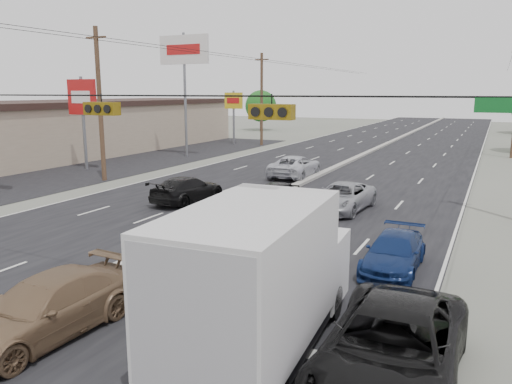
% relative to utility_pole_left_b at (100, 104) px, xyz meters
% --- Properties ---
extents(ground, '(200.00, 200.00, 0.00)m').
position_rel_utility_pole_left_b_xyz_m(ground, '(12.50, -15.00, -5.11)').
color(ground, '#606356').
rests_on(ground, ground).
extents(road_surface, '(20.00, 160.00, 0.02)m').
position_rel_utility_pole_left_b_xyz_m(road_surface, '(12.50, 15.00, -5.11)').
color(road_surface, black).
rests_on(road_surface, ground).
extents(center_median, '(0.50, 160.00, 0.20)m').
position_rel_utility_pole_left_b_xyz_m(center_median, '(12.50, 15.00, -5.01)').
color(center_median, gray).
rests_on(center_median, ground).
extents(strip_mall, '(12.00, 42.00, 4.60)m').
position_rel_utility_pole_left_b_xyz_m(strip_mall, '(-13.50, 10.00, -2.81)').
color(strip_mall, tan).
rests_on(strip_mall, ground).
extents(parking_lot, '(10.00, 42.00, 0.02)m').
position_rel_utility_pole_left_b_xyz_m(parking_lot, '(-4.50, 10.00, -5.11)').
color(parking_lot, black).
rests_on(parking_lot, ground).
extents(utility_pole_left_b, '(1.60, 0.30, 10.00)m').
position_rel_utility_pole_left_b_xyz_m(utility_pole_left_b, '(0.00, 0.00, 0.00)').
color(utility_pole_left_b, '#422D1E').
rests_on(utility_pole_left_b, ground).
extents(utility_pole_left_c, '(1.60, 0.30, 10.00)m').
position_rel_utility_pole_left_b_xyz_m(utility_pole_left_c, '(0.00, 25.00, 0.00)').
color(utility_pole_left_c, '#422D1E').
rests_on(utility_pole_left_c, ground).
extents(traffic_signals, '(25.00, 0.30, 0.54)m').
position_rel_utility_pole_left_b_xyz_m(traffic_signals, '(13.90, -15.00, 0.39)').
color(traffic_signals, black).
rests_on(traffic_signals, ground).
extents(pole_sign_mid, '(2.60, 0.25, 7.00)m').
position_rel_utility_pole_left_b_xyz_m(pole_sign_mid, '(-4.50, 3.00, 0.01)').
color(pole_sign_mid, slate).
rests_on(pole_sign_mid, ground).
extents(pole_sign_billboard, '(5.00, 0.25, 11.00)m').
position_rel_utility_pole_left_b_xyz_m(pole_sign_billboard, '(-2.00, 13.00, 3.76)').
color(pole_sign_billboard, slate).
rests_on(pole_sign_billboard, ground).
extents(pole_sign_far, '(2.20, 0.25, 6.00)m').
position_rel_utility_pole_left_b_xyz_m(pole_sign_far, '(-3.50, 25.00, -0.70)').
color(pole_sign_far, slate).
rests_on(pole_sign_far, ground).
extents(tree_left_far, '(4.80, 4.80, 6.12)m').
position_rel_utility_pole_left_b_xyz_m(tree_left_far, '(-9.50, 45.00, -1.39)').
color(tree_left_far, '#382619').
rests_on(tree_left_far, ground).
extents(box_truck, '(2.87, 7.19, 3.58)m').
position_rel_utility_pole_left_b_xyz_m(box_truck, '(19.21, -15.97, -3.27)').
color(box_truck, black).
rests_on(box_truck, ground).
extents(tan_sedan, '(2.33, 5.11, 1.45)m').
position_rel_utility_pole_left_b_xyz_m(tan_sedan, '(14.11, -17.45, -4.38)').
color(tan_sedan, brown).
rests_on(tan_sedan, ground).
extents(red_sedan, '(1.39, 3.76, 1.23)m').
position_rel_utility_pole_left_b_xyz_m(red_sedan, '(15.50, -9.06, -4.49)').
color(red_sedan, '#9B1909').
rests_on(red_sedan, ground).
extents(black_suv, '(2.75, 5.84, 1.61)m').
position_rel_utility_pole_left_b_xyz_m(black_suv, '(22.10, -15.96, -4.30)').
color(black_suv, black).
rests_on(black_suv, ground).
extents(queue_car_a, '(1.77, 4.34, 1.48)m').
position_rel_utility_pole_left_b_xyz_m(queue_car_a, '(13.90, -3.32, -4.37)').
color(queue_car_a, black).
rests_on(queue_car_a, ground).
extents(queue_car_b, '(1.64, 4.21, 1.37)m').
position_rel_utility_pole_left_b_xyz_m(queue_car_b, '(16.25, -8.12, -4.42)').
color(queue_car_b, silver).
rests_on(queue_car_b, ground).
extents(queue_car_c, '(2.66, 5.10, 1.37)m').
position_rel_utility_pole_left_b_xyz_m(queue_car_c, '(16.90, -1.50, -4.42)').
color(queue_car_c, '#9B9DA2').
rests_on(queue_car_c, ground).
extents(queue_car_d, '(1.72, 4.20, 1.22)m').
position_rel_utility_pole_left_b_xyz_m(queue_car_d, '(20.88, -9.10, -4.50)').
color(queue_car_d, navy).
rests_on(queue_car_d, ground).
extents(oncoming_near, '(2.42, 4.94, 1.38)m').
position_rel_utility_pole_left_b_xyz_m(oncoming_near, '(8.80, -3.20, -4.42)').
color(oncoming_near, black).
rests_on(oncoming_near, ground).
extents(oncoming_far, '(2.67, 5.49, 1.51)m').
position_rel_utility_pole_left_b_xyz_m(oncoming_far, '(11.10, 6.86, -4.35)').
color(oncoming_far, silver).
rests_on(oncoming_far, ground).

